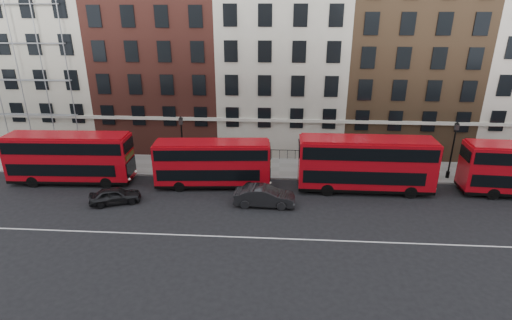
# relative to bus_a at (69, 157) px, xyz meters

# --- Properties ---
(ground) EXTENTS (120.00, 120.00, 0.00)m
(ground) POSITION_rel_bus_a_xyz_m (18.47, -6.06, -2.42)
(ground) COLOR black
(ground) RESTS_ON ground
(pavement) EXTENTS (80.00, 5.00, 0.15)m
(pavement) POSITION_rel_bus_a_xyz_m (18.47, 4.44, -2.35)
(pavement) COLOR gray
(pavement) RESTS_ON ground
(kerb) EXTENTS (80.00, 0.30, 0.16)m
(kerb) POSITION_rel_bus_a_xyz_m (18.47, 1.94, -2.34)
(kerb) COLOR gray
(kerb) RESTS_ON ground
(road_centre_line) EXTENTS (70.00, 0.12, 0.01)m
(road_centre_line) POSITION_rel_bus_a_xyz_m (18.47, -8.06, -2.42)
(road_centre_line) COLOR white
(road_centre_line) RESTS_ON ground
(building_terrace) EXTENTS (64.00, 11.95, 22.00)m
(building_terrace) POSITION_rel_bus_a_xyz_m (18.17, 11.82, 7.81)
(building_terrace) COLOR #BBB6A2
(building_terrace) RESTS_ON ground
(bus_a) EXTENTS (10.85, 2.99, 4.52)m
(bus_a) POSITION_rel_bus_a_xyz_m (0.00, 0.00, 0.00)
(bus_a) COLOR #B70913
(bus_a) RESTS_ON ground
(bus_b) EXTENTS (10.03, 3.10, 4.15)m
(bus_b) POSITION_rel_bus_a_xyz_m (12.71, -0.00, -0.20)
(bus_b) COLOR #B70913
(bus_b) RESTS_ON ground
(bus_c) EXTENTS (11.26, 2.75, 4.73)m
(bus_c) POSITION_rel_bus_a_xyz_m (25.70, 0.00, 0.11)
(bus_c) COLOR #B70913
(bus_c) RESTS_ON ground
(car_rear) EXTENTS (4.26, 2.81, 1.35)m
(car_rear) POSITION_rel_bus_a_xyz_m (5.41, -3.68, -1.75)
(car_rear) COLOR black
(car_rear) RESTS_ON ground
(car_front) EXTENTS (4.88, 1.82, 1.59)m
(car_front) POSITION_rel_bus_a_xyz_m (17.39, -3.24, -1.63)
(car_front) COLOR #242427
(car_front) RESTS_ON ground
(lamp_post_left) EXTENTS (0.44, 0.44, 5.33)m
(lamp_post_left) POSITION_rel_bus_a_xyz_m (9.41, 3.05, 0.65)
(lamp_post_left) COLOR black
(lamp_post_left) RESTS_ON pavement
(lamp_post_right) EXTENTS (0.44, 0.44, 5.33)m
(lamp_post_right) POSITION_rel_bus_a_xyz_m (33.89, 2.96, 0.65)
(lamp_post_right) COLOR black
(lamp_post_right) RESTS_ON pavement
(iron_railings) EXTENTS (6.60, 0.06, 1.00)m
(iron_railings) POSITION_rel_bus_a_xyz_m (18.47, 6.64, -1.77)
(iron_railings) COLOR black
(iron_railings) RESTS_ON pavement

